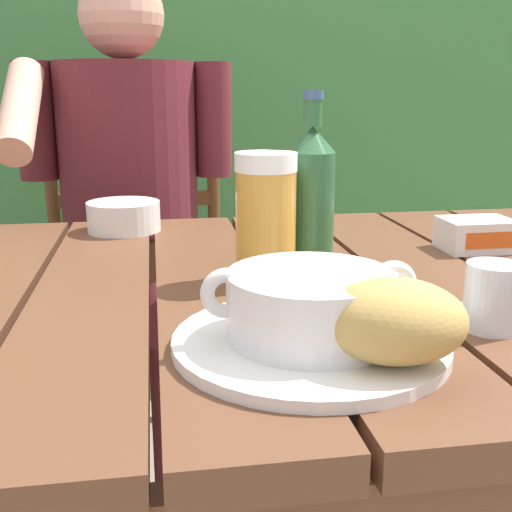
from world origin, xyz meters
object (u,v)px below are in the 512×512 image
at_px(water_glass_small, 493,297).
at_px(chair_near_diner, 136,268).
at_px(serving_plate, 310,342).
at_px(butter_tub, 476,234).
at_px(beer_bottle, 311,197).
at_px(soup_bowl, 311,303).
at_px(bread_roll, 394,321).
at_px(beer_glass, 266,218).
at_px(table_knife, 412,314).
at_px(diner_bowl, 124,216).
at_px(person_eating, 129,199).

bearing_deg(water_glass_small, chair_near_diner, 110.32).
height_order(chair_near_diner, serving_plate, chair_near_diner).
distance_m(water_glass_small, butter_tub, 0.36).
height_order(serving_plate, beer_bottle, beer_bottle).
bearing_deg(beer_bottle, soup_bowl, -103.90).
height_order(bread_roll, beer_glass, beer_glass).
bearing_deg(water_glass_small, beer_glass, 133.76).
bearing_deg(beer_glass, bread_roll, -78.38).
relative_size(soup_bowl, beer_bottle, 0.87).
bearing_deg(table_knife, serving_plate, -153.68).
distance_m(soup_bowl, diner_bowl, 0.61).
bearing_deg(table_knife, chair_near_diner, 107.90).
distance_m(water_glass_small, table_knife, 0.09).
bearing_deg(person_eating, beer_glass, -73.45).
xyz_separation_m(soup_bowl, butter_tub, (0.36, 0.35, -0.02)).
xyz_separation_m(beer_glass, beer_bottle, (0.07, 0.04, 0.02)).
height_order(person_eating, beer_glass, person_eating).
bearing_deg(chair_near_diner, water_glass_small, -69.68).
xyz_separation_m(beer_bottle, butter_tub, (0.29, 0.07, -0.08)).
distance_m(person_eating, water_glass_small, 0.99).
bearing_deg(soup_bowl, chair_near_diner, 100.31).
distance_m(bread_roll, butter_tub, 0.51).
relative_size(serving_plate, diner_bowl, 2.10).
relative_size(chair_near_diner, bread_roll, 7.14).
height_order(soup_bowl, beer_bottle, beer_bottle).
distance_m(beer_glass, table_knife, 0.23).
distance_m(serving_plate, soup_bowl, 0.04).
relative_size(beer_glass, butter_tub, 1.55).
distance_m(person_eating, beer_glass, 0.71).
relative_size(chair_near_diner, person_eating, 0.84).
relative_size(soup_bowl, butter_tub, 1.96).
bearing_deg(butter_tub, soup_bowl, -136.01).
bearing_deg(beer_glass, beer_bottle, 31.54).
bearing_deg(beer_glass, water_glass_small, -46.24).
distance_m(person_eating, bread_roll, 1.02).
bearing_deg(beer_bottle, butter_tub, 13.12).
xyz_separation_m(person_eating, table_knife, (0.34, -0.85, 0.00)).
bearing_deg(serving_plate, table_knife, 26.32).
height_order(chair_near_diner, beer_glass, chair_near_diner).
xyz_separation_m(water_glass_small, table_knife, (-0.07, 0.05, -0.03)).
relative_size(beer_glass, water_glass_small, 2.35).
xyz_separation_m(soup_bowl, diner_bowl, (-0.20, 0.58, -0.02)).
height_order(serving_plate, diner_bowl, diner_bowl).
xyz_separation_m(soup_bowl, water_glass_small, (0.20, 0.02, -0.01)).
relative_size(person_eating, beer_bottle, 5.03).
bearing_deg(soup_bowl, butter_tub, 43.99).
distance_m(soup_bowl, table_knife, 0.16).
distance_m(bread_roll, beer_bottle, 0.35).
bearing_deg(table_knife, water_glass_small, -35.78).
bearing_deg(bread_roll, butter_tub, 54.17).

